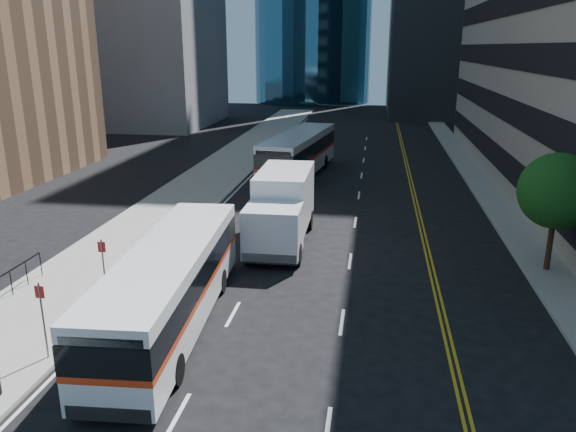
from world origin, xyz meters
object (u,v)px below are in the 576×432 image
(bus_front, at_px, (170,285))
(bus_rear, at_px, (299,153))
(street_tree, at_px, (557,191))
(box_truck, at_px, (282,207))

(bus_front, xyz_separation_m, bus_rear, (1.13, 24.45, 0.16))
(street_tree, bearing_deg, bus_rear, 127.56)
(street_tree, relative_size, bus_front, 0.44)
(bus_front, bearing_deg, bus_rear, 83.65)
(bus_rear, bearing_deg, box_truck, -77.68)
(bus_front, distance_m, box_truck, 9.55)
(street_tree, relative_size, box_truck, 0.69)
(street_tree, distance_m, bus_front, 16.21)
(bus_rear, relative_size, box_truck, 1.73)
(street_tree, xyz_separation_m, bus_rear, (-13.22, 17.19, -1.88))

